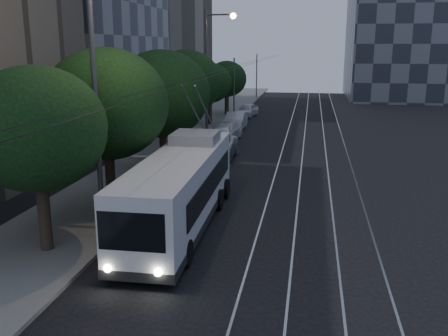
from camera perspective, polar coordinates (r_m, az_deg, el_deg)
The scene contains 19 objects.
ground at distance 19.78m, azimuth 3.01°, elevation -7.58°, with size 120.00×120.00×0.00m, color black.
sidewalk at distance 40.12m, azimuth -4.17°, elevation 3.61°, with size 5.00×90.00×0.15m, color slate.
tram_rails at distance 38.96m, azimuth 10.27°, elevation 3.01°, with size 4.52×90.00×0.02m.
overhead_wires at distance 39.12m, azimuth -0.63°, elevation 8.40°, with size 2.23×90.00×6.00m.
building_distant_right at distance 75.12m, azimuth 23.08°, elevation 16.51°, with size 22.00×18.00×24.00m, color #31343E.
trolleybus at distance 20.26m, azimuth -4.93°, elevation -2.35°, with size 2.60×11.59×5.63m.
pickup_silver at distance 31.72m, azimuth -1.36°, elevation 2.28°, with size 2.78×6.03×1.68m, color silver.
car_white_a at distance 37.08m, azimuth -0.26°, elevation 3.81°, with size 1.70×4.24×1.44m, color white.
car_white_b at distance 38.89m, azimuth 0.22°, elevation 4.20°, with size 1.87×4.61×1.34m, color silver.
car_white_c at distance 43.75m, azimuth 1.33°, elevation 5.40°, with size 1.58×4.54×1.50m, color #BCBBC0.
car_white_d at distance 51.79m, azimuth 2.70°, elevation 6.64°, with size 1.59×3.95×1.35m, color silver.
tree_0 at distance 17.99m, azimuth -20.63°, elevation 4.16°, with size 4.75×4.75×6.62m.
tree_1 at distance 22.10m, azimuth -13.30°, elevation 7.08°, with size 5.34×5.34×7.17m.
tree_2 at distance 29.71m, azimuth -7.13°, elevation 8.38°, with size 5.68×5.68×6.99m.
tree_3 at distance 37.39m, azimuth -4.34°, elevation 9.74°, with size 5.26×5.26×6.91m.
tree_4 at distance 45.74m, azimuth -1.67°, elevation 9.69°, with size 4.04×4.04×5.70m.
tree_5 at distance 51.99m, azimuth 0.32°, elevation 10.13°, with size 4.07×4.07×5.64m.
streetlamp_near at distance 19.11m, azimuth -13.57°, elevation 12.04°, with size 2.70×0.44×11.32m.
streetlamp_far at distance 38.44m, azimuth -1.43°, elevation 11.93°, with size 2.37×0.44×9.77m.
Camera 1 is at (2.15, -18.28, 7.25)m, focal length 40.00 mm.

